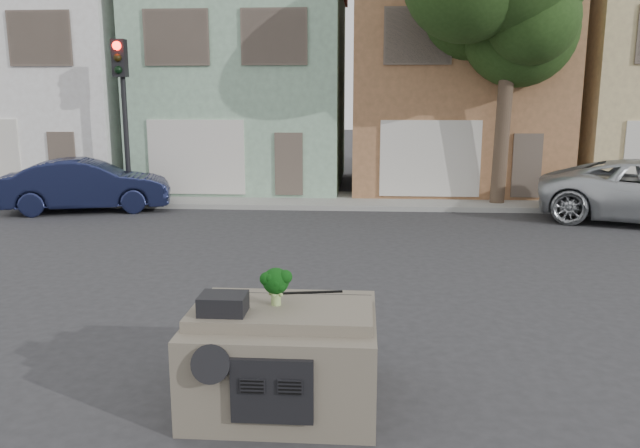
# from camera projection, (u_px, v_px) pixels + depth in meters

# --- Properties ---
(ground_plane) EXTENTS (120.00, 120.00, 0.00)m
(ground_plane) POSITION_uv_depth(u_px,v_px,m) (308.00, 310.00, 9.90)
(ground_plane) COLOR #303033
(ground_plane) RESTS_ON ground
(sidewalk) EXTENTS (40.00, 3.00, 0.15)m
(sidewalk) POSITION_uv_depth(u_px,v_px,m) (337.00, 200.00, 20.16)
(sidewalk) COLOR gray
(sidewalk) RESTS_ON ground
(townhouse_white) EXTENTS (7.20, 8.20, 7.55)m
(townhouse_white) POSITION_uv_depth(u_px,v_px,m) (57.00, 86.00, 24.09)
(townhouse_white) COLOR white
(townhouse_white) RESTS_ON ground
(townhouse_mint) EXTENTS (7.20, 8.20, 7.55)m
(townhouse_mint) POSITION_uv_depth(u_px,v_px,m) (249.00, 86.00, 23.58)
(townhouse_mint) COLOR #8BB194
(townhouse_mint) RESTS_ON ground
(townhouse_tan) EXTENTS (7.20, 8.20, 7.55)m
(townhouse_tan) POSITION_uv_depth(u_px,v_px,m) (449.00, 86.00, 23.07)
(townhouse_tan) COLOR #996844
(townhouse_tan) RESTS_ON ground
(navy_sedan) EXTENTS (5.01, 2.86, 1.56)m
(navy_sedan) POSITION_uv_depth(u_px,v_px,m) (89.00, 211.00, 18.68)
(navy_sedan) COLOR #151A38
(navy_sedan) RESTS_ON ground
(traffic_signal) EXTENTS (0.40, 0.40, 5.10)m
(traffic_signal) POSITION_uv_depth(u_px,v_px,m) (124.00, 124.00, 19.13)
(traffic_signal) COLOR black
(traffic_signal) RESTS_ON ground
(tree_near) EXTENTS (4.40, 4.00, 8.50)m
(tree_near) POSITION_uv_depth(u_px,v_px,m) (506.00, 66.00, 18.32)
(tree_near) COLOR #213C15
(tree_near) RESTS_ON ground
(car_dashboard) EXTENTS (2.00, 1.80, 1.12)m
(car_dashboard) POSITION_uv_depth(u_px,v_px,m) (284.00, 352.00, 6.86)
(car_dashboard) COLOR #685F51
(car_dashboard) RESTS_ON ground
(instrument_hump) EXTENTS (0.48, 0.38, 0.20)m
(instrument_hump) POSITION_uv_depth(u_px,v_px,m) (223.00, 304.00, 6.43)
(instrument_hump) COLOR black
(instrument_hump) RESTS_ON car_dashboard
(wiper_arm) EXTENTS (0.69, 0.15, 0.02)m
(wiper_arm) POSITION_uv_depth(u_px,v_px,m) (312.00, 292.00, 7.10)
(wiper_arm) COLOR black
(wiper_arm) RESTS_ON car_dashboard
(broccoli) EXTENTS (0.48, 0.48, 0.42)m
(broccoli) POSITION_uv_depth(u_px,v_px,m) (276.00, 286.00, 6.66)
(broccoli) COLOR black
(broccoli) RESTS_ON car_dashboard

